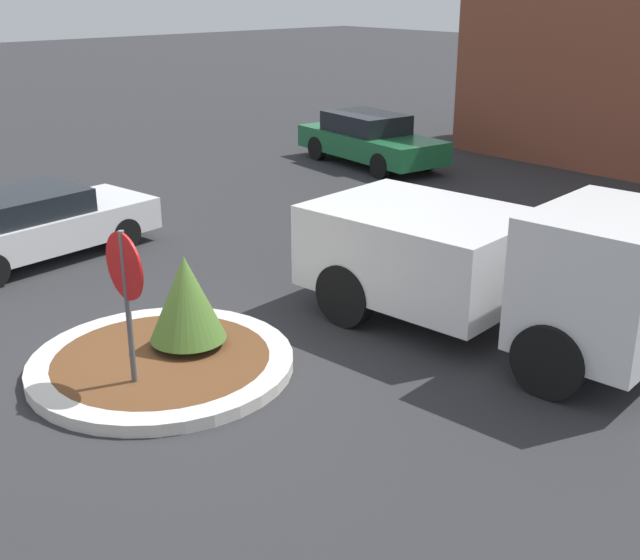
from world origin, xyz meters
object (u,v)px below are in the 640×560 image
object	(u,v)px
stop_sign	(126,283)
utility_truck	(490,262)
parked_sedan_white	(33,224)
parked_sedan_green	(370,139)

from	to	relation	value
stop_sign	utility_truck	bearing A→B (deg)	68.54
utility_truck	parked_sedan_white	size ratio (longest dim) A/B	1.19
parked_sedan_green	parked_sedan_white	bearing A→B (deg)	-74.73
utility_truck	parked_sedan_white	bearing A→B (deg)	-162.14
utility_truck	parked_sedan_green	world-z (taller)	utility_truck
stop_sign	parked_sedan_green	bearing A→B (deg)	122.65
stop_sign	parked_sedan_white	size ratio (longest dim) A/B	0.46
parked_sedan_white	parked_sedan_green	bearing A→B (deg)	0.87
stop_sign	parked_sedan_green	xyz separation A→B (m)	(-7.37, 11.50, -0.75)
parked_sedan_white	utility_truck	bearing A→B (deg)	-73.84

